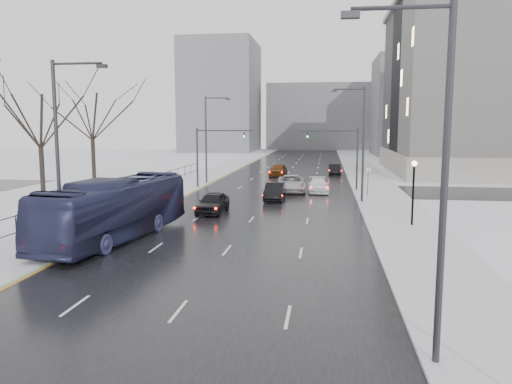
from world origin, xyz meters
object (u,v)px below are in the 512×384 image
at_px(no_uturn_sign, 368,173).
at_px(sedan_right_distant, 335,170).
at_px(streetlight_r_mid, 361,139).
at_px(lamppost_r_mid, 413,183).
at_px(tree_park_d, 44,208).
at_px(streetlight_l_far, 208,135).
at_px(streetlight_l_near, 61,148).
at_px(sedan_center_near, 213,203).
at_px(sedan_center_far, 278,170).
at_px(mast_signal_left, 207,150).
at_px(sedan_right_far, 318,185).
at_px(sedan_right_cross, 291,183).
at_px(tree_park_e, 95,192).
at_px(mast_signal_right, 347,151).
at_px(streetlight_r_near, 436,168).
at_px(sedan_right_near, 275,192).
at_px(bus, 116,209).

relative_size(no_uturn_sign, sedan_right_distant, 0.62).
relative_size(streetlight_r_mid, lamppost_r_mid, 2.34).
distance_m(tree_park_d, streetlight_l_far, 21.17).
xyz_separation_m(streetlight_l_near, lamppost_r_mid, (19.17, 10.00, -2.67)).
relative_size(lamppost_r_mid, no_uturn_sign, 1.59).
bearing_deg(sedan_right_distant, streetlight_r_mid, -87.84).
bearing_deg(no_uturn_sign, streetlight_r_mid, -104.48).
distance_m(streetlight_r_mid, sedan_center_near, 14.20).
relative_size(streetlight_r_mid, sedan_center_far, 2.00).
bearing_deg(streetlight_r_mid, mast_signal_left, 152.69).
xyz_separation_m(tree_park_d, sedan_right_far, (22.30, 12.34, 0.75)).
height_order(no_uturn_sign, sedan_center_far, no_uturn_sign).
relative_size(streetlight_l_far, sedan_right_cross, 1.64).
relative_size(tree_park_e, sedan_right_distant, 3.09).
bearing_deg(streetlight_l_near, sedan_center_far, 80.27).
bearing_deg(lamppost_r_mid, no_uturn_sign, 97.33).
xyz_separation_m(mast_signal_right, sedan_right_distant, (-0.91, 16.75, -3.35)).
height_order(streetlight_r_near, streetlight_l_near, same).
bearing_deg(sedan_right_near, tree_park_d, -161.33).
xyz_separation_m(tree_park_d, lamppost_r_mid, (28.80, -4.00, 2.94)).
relative_size(streetlight_l_far, no_uturn_sign, 3.70).
height_order(mast_signal_left, sedan_center_far, mast_signal_left).
xyz_separation_m(mast_signal_right, sedan_right_far, (-2.83, -1.66, -3.36)).
xyz_separation_m(tree_park_d, mast_signal_left, (10.47, 14.00, 4.11)).
distance_m(streetlight_r_mid, bus, 22.56).
distance_m(tree_park_e, streetlight_l_far, 14.01).
height_order(streetlight_l_near, lamppost_r_mid, streetlight_l_near).
height_order(tree_park_d, lamppost_r_mid, tree_park_d).
xyz_separation_m(bus, sedan_center_far, (5.99, 38.02, -0.97)).
bearing_deg(streetlight_r_mid, sedan_center_near, -149.26).
xyz_separation_m(streetlight_r_near, streetlight_l_near, (-16.33, 10.00, 0.00)).
relative_size(lamppost_r_mid, bus, 0.33).
xyz_separation_m(streetlight_l_near, sedan_right_near, (8.88, 20.42, -4.80)).
bearing_deg(streetlight_r_mid, sedan_right_near, 176.77).
xyz_separation_m(mast_signal_right, bus, (-14.33, -24.27, -2.25)).
distance_m(streetlight_r_mid, mast_signal_right, 8.18).
xyz_separation_m(tree_park_d, bus, (10.80, -10.27, 1.86)).
distance_m(sedan_center_near, sedan_right_near, 8.31).
distance_m(sedan_center_near, sedan_right_cross, 14.31).
distance_m(tree_park_e, bus, 23.24).
relative_size(tree_park_d, streetlight_r_near, 1.25).
height_order(streetlight_l_near, mast_signal_right, streetlight_l_near).
distance_m(mast_signal_left, sedan_right_cross, 9.79).
distance_m(streetlight_r_near, streetlight_l_near, 19.15).
xyz_separation_m(tree_park_e, sedan_right_near, (18.91, -3.58, 0.82)).
bearing_deg(mast_signal_left, sedan_right_distant, 50.63).
distance_m(tree_park_d, lamppost_r_mid, 29.23).
height_order(streetlight_r_near, sedan_center_far, streetlight_r_near).
height_order(streetlight_r_near, mast_signal_right, streetlight_r_near).
bearing_deg(tree_park_d, lamppost_r_mid, -7.91).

